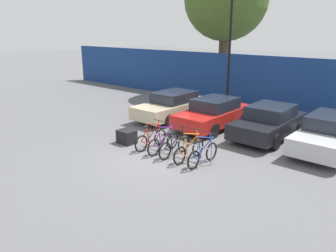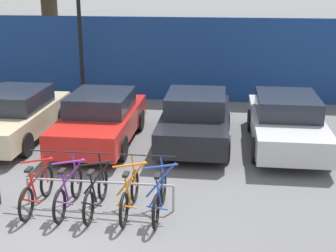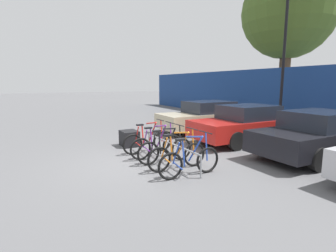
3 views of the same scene
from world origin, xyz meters
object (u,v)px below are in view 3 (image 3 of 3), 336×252
at_px(bike_rack, 171,146).
at_px(lamp_post, 284,48).
at_px(bicycle_black, 165,149).
at_px(car_beige, 207,116).
at_px(bicycle_purple, 157,145).
at_px(car_black, 317,135).
at_px(bicycle_orange, 177,155).
at_px(car_red, 246,124).
at_px(bicycle_blue, 190,161).
at_px(cargo_crate, 129,138).
at_px(tree_behind_hoarding, 289,13).
at_px(bicycle_red, 148,141).

distance_m(bike_rack, lamp_post, 8.96).
height_order(bicycle_black, car_beige, car_beige).
relative_size(bicycle_purple, car_black, 0.41).
bearing_deg(bicycle_orange, lamp_post, 115.67).
relative_size(car_red, car_black, 1.03).
xyz_separation_m(bike_rack, bicycle_blue, (1.23, -0.15, -0.10)).
relative_size(bike_rack, cargo_crate, 4.28).
distance_m(lamp_post, tree_behind_hoarding, 4.26).
bearing_deg(bike_rack, bicycle_black, -100.66).
distance_m(car_black, tree_behind_hoarding, 10.75).
height_order(lamp_post, tree_behind_hoarding, tree_behind_hoarding).
distance_m(bicycle_orange, car_black, 4.39).
relative_size(bicycle_purple, bicycle_black, 1.00).
bearing_deg(lamp_post, bike_rack, -71.16).
relative_size(car_beige, car_black, 1.08).
bearing_deg(car_red, bike_rack, -75.95).
xyz_separation_m(bicycle_orange, lamp_post, (-3.31, 7.97, 3.55)).
relative_size(bicycle_red, bicycle_orange, 1.00).
xyz_separation_m(bicycle_red, bicycle_black, (1.20, 0.00, 0.00)).
relative_size(bicycle_black, bicycle_orange, 1.00).
bearing_deg(bicycle_orange, car_red, 115.06).
bearing_deg(car_red, tree_behind_hoarding, 119.27).
bearing_deg(bicycle_red, lamp_post, 97.73).
xyz_separation_m(bicycle_orange, car_red, (-1.59, 3.95, 0.31)).
relative_size(bicycle_red, bicycle_blue, 1.00).
height_order(bicycle_purple, tree_behind_hoarding, tree_behind_hoarding).
height_order(bicycle_red, bicycle_blue, same).
height_order(car_red, lamp_post, lamp_post).
distance_m(bicycle_black, car_black, 4.58).
relative_size(bicycle_black, tree_behind_hoarding, 0.19).
bearing_deg(bicycle_purple, tree_behind_hoarding, 113.24).
bearing_deg(bicycle_red, cargo_crate, -172.05).
height_order(bicycle_blue, lamp_post, lamp_post).
xyz_separation_m(car_red, lamp_post, (-1.72, 4.02, 3.24)).
relative_size(car_beige, cargo_crate, 6.43).
bearing_deg(car_black, bicycle_orange, -103.20).
relative_size(bicycle_orange, bicycle_blue, 1.00).
bearing_deg(cargo_crate, car_black, 48.05).
bearing_deg(lamp_post, bicycle_red, -79.74).
bearing_deg(bicycle_blue, bike_rack, 176.65).
relative_size(bike_rack, lamp_post, 0.42).
relative_size(bicycle_blue, car_red, 0.40).
distance_m(cargo_crate, tree_behind_hoarding, 12.78).
bearing_deg(bicycle_red, bicycle_black, -2.53).
bearing_deg(car_red, bicycle_red, -93.97).
bearing_deg(bicycle_black, bike_rack, 81.21).
xyz_separation_m(bicycle_black, bicycle_blue, (1.25, 0.00, 0.00)).
bearing_deg(cargo_crate, bicycle_blue, 3.39).
bearing_deg(bicycle_blue, bicycle_red, -176.44).
xyz_separation_m(bicycle_black, bicycle_orange, (0.67, 0.00, 0.00)).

